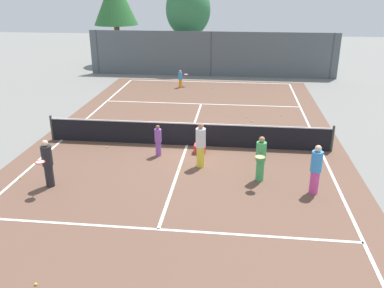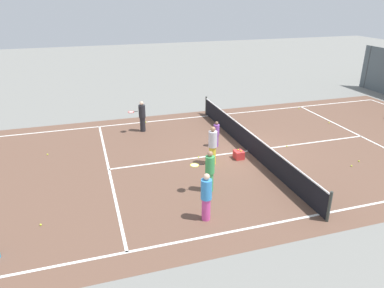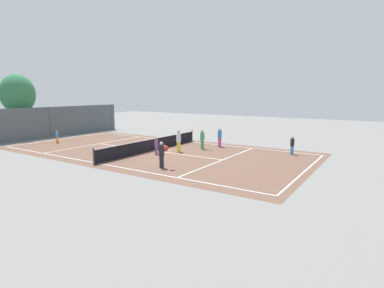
{
  "view_description": "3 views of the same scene",
  "coord_description": "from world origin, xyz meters",
  "views": [
    {
      "loc": [
        2.04,
        -15.94,
        6.37
      ],
      "look_at": [
        0.48,
        -2.39,
        1.01
      ],
      "focal_mm": 38.34,
      "sensor_mm": 36.0,
      "label": 1
    },
    {
      "loc": [
        13.98,
        -7.1,
        6.83
      ],
      "look_at": [
        0.74,
        -2.97,
        1.03
      ],
      "focal_mm": 33.79,
      "sensor_mm": 36.0,
      "label": 2
    },
    {
      "loc": [
        -18.86,
        -16.05,
        4.63
      ],
      "look_at": [
        0.71,
        -3.37,
        0.76
      ],
      "focal_mm": 28.75,
      "sensor_mm": 36.0,
      "label": 3
    }
  ],
  "objects": [
    {
      "name": "court_surface",
      "position": [
        0.0,
        0.0,
        0.0
      ],
      "size": [
        13.0,
        25.0,
        0.01
      ],
      "color": "brown",
      "rests_on": "ground_plane"
    },
    {
      "name": "player_1",
      "position": [
        4.61,
        -3.7,
        0.85
      ],
      "size": [
        0.36,
        0.36,
        1.67
      ],
      "color": "#D14799",
      "rests_on": "ground_plane"
    },
    {
      "name": "ball_crate",
      "position": [
        0.61,
        -0.75,
        0.18
      ],
      "size": [
        0.45,
        0.39,
        0.43
      ],
      "color": "red",
      "rests_on": "ground_plane"
    },
    {
      "name": "tennis_ball_6",
      "position": [
        -0.0,
        -2.44,
        0.03
      ],
      "size": [
        0.07,
        0.07,
        0.07
      ],
      "primitive_type": "sphere",
      "color": "#CCE533",
      "rests_on": "ground_plane"
    },
    {
      "name": "tennis_ball_11",
      "position": [
        3.39,
        -8.84,
        0.03
      ],
      "size": [
        0.07,
        0.07,
        0.07
      ],
      "primitive_type": "sphere",
      "color": "#CCE533",
      "rests_on": "ground_plane"
    },
    {
      "name": "player_6",
      "position": [
        2.9,
        -2.98,
        0.83
      ],
      "size": [
        0.42,
        0.92,
        1.61
      ],
      "color": "#3FA559",
      "rests_on": "ground_plane"
    },
    {
      "name": "tennis_ball_9",
      "position": [
        2.5,
        4.15,
        0.03
      ],
      "size": [
        0.07,
        0.07,
        0.07
      ],
      "primitive_type": "sphere",
      "color": "#CCE533",
      "rests_on": "ground_plane"
    },
    {
      "name": "tennis_ball_10",
      "position": [
        -5.41,
        -3.82,
        0.03
      ],
      "size": [
        0.07,
        0.07,
        0.07
      ],
      "primitive_type": "sphere",
      "color": "#CCE533",
      "rests_on": "ground_plane"
    },
    {
      "name": "player_2",
      "position": [
        0.76,
        -2.06,
        0.87
      ],
      "size": [
        0.36,
        0.36,
        1.71
      ],
      "color": "yellow",
      "rests_on": "ground_plane"
    },
    {
      "name": "tennis_net",
      "position": [
        0.0,
        0.0,
        0.51
      ],
      "size": [
        11.9,
        0.1,
        1.1
      ],
      "color": "#333833",
      "rests_on": "ground_plane"
    },
    {
      "name": "tennis_ball_3",
      "position": [
        -2.32,
        -8.94,
        0.03
      ],
      "size": [
        0.07,
        0.07,
        0.07
      ],
      "primitive_type": "sphere",
      "color": "#CCE533",
      "rests_on": "ground_plane"
    },
    {
      "name": "player_3",
      "position": [
        -0.99,
        -1.22,
        0.65
      ],
      "size": [
        0.27,
        0.27,
        1.27
      ],
      "color": "purple",
      "rests_on": "ground_plane"
    },
    {
      "name": "tennis_ball_5",
      "position": [
        0.08,
        2.01,
        0.03
      ],
      "size": [
        0.07,
        0.07,
        0.07
      ],
      "primitive_type": "sphere",
      "color": "#CCE533",
      "rests_on": "ground_plane"
    },
    {
      "name": "tennis_ball_0",
      "position": [
        -3.29,
        -0.64,
        0.03
      ],
      "size": [
        0.07,
        0.07,
        0.07
      ],
      "primitive_type": "sphere",
      "color": "#CCE533",
      "rests_on": "ground_plane"
    },
    {
      "name": "tennis_ball_8",
      "position": [
        4.0,
        0.15,
        0.03
      ],
      "size": [
        0.07,
        0.07,
        0.07
      ],
      "primitive_type": "sphere",
      "color": "#CCE533",
      "rests_on": "ground_plane"
    },
    {
      "name": "player_5",
      "position": [
        -4.1,
        -4.23,
        0.85
      ],
      "size": [
        0.4,
        0.93,
        1.65
      ],
      "color": "#232328",
      "rests_on": "ground_plane"
    },
    {
      "name": "tennis_ball_2",
      "position": [
        -2.22,
        6.13,
        0.03
      ],
      "size": [
        0.07,
        0.07,
        0.07
      ],
      "primitive_type": "sphere",
      "color": "#CCE533",
      "rests_on": "ground_plane"
    },
    {
      "name": "tennis_ball_7",
      "position": [
        2.8,
        3.52,
        0.03
      ],
      "size": [
        0.07,
        0.07,
        0.07
      ],
      "primitive_type": "sphere",
      "color": "#CCE533",
      "rests_on": "ground_plane"
    },
    {
      "name": "ground_plane",
      "position": [
        0.0,
        0.0,
        0.0
      ],
      "size": [
        80.0,
        80.0,
        0.0
      ],
      "primitive_type": "plane",
      "color": "slate"
    },
    {
      "name": "tennis_ball_4",
      "position": [
        -5.15,
        6.03,
        0.03
      ],
      "size": [
        0.07,
        0.07,
        0.07
      ],
      "primitive_type": "sphere",
      "color": "#CCE533",
      "rests_on": "ground_plane"
    }
  ]
}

